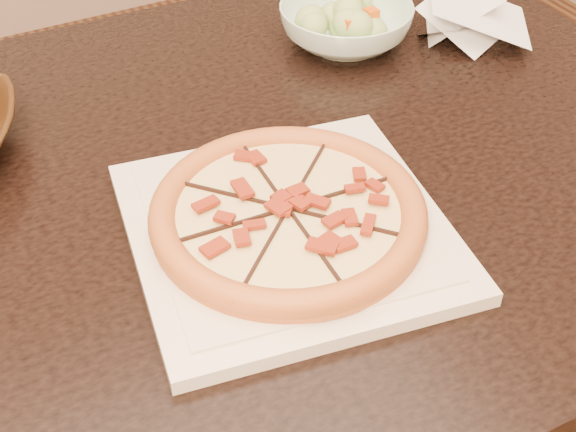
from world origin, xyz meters
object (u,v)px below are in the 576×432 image
at_px(plate, 288,230).
at_px(pizza, 288,213).
at_px(salad_bowl, 346,25).
at_px(dining_table, 180,252).

distance_m(plate, pizza, 0.02).
bearing_deg(pizza, plate, -44.12).
distance_m(plate, salad_bowl, 0.44).
bearing_deg(salad_bowl, pizza, -129.28).
bearing_deg(dining_table, salad_bowl, 29.72).
xyz_separation_m(plate, salad_bowl, (0.28, 0.34, 0.02)).
relative_size(dining_table, plate, 3.78).
relative_size(dining_table, pizza, 4.84).
height_order(plate, pizza, pizza).
distance_m(dining_table, pizza, 0.21).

